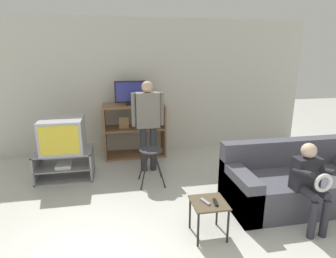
# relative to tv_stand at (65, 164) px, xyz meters

# --- Properties ---
(wall_back) EXTENTS (6.40, 0.06, 2.60)m
(wall_back) POSITION_rel_tv_stand_xyz_m (1.57, 1.13, 1.08)
(wall_back) COLOR beige
(wall_back) RESTS_ON ground_plane
(tv_stand) EXTENTS (0.88, 0.57, 0.45)m
(tv_stand) POSITION_rel_tv_stand_xyz_m (0.00, 0.00, 0.00)
(tv_stand) COLOR #939399
(tv_stand) RESTS_ON ground_plane
(television_main) EXTENTS (0.64, 0.61, 0.52)m
(television_main) POSITION_rel_tv_stand_xyz_m (0.01, 0.01, 0.49)
(television_main) COLOR #B2B2B7
(television_main) RESTS_ON tv_stand
(media_shelf) EXTENTS (1.15, 0.51, 1.01)m
(media_shelf) POSITION_rel_tv_stand_xyz_m (1.18, 0.80, 0.29)
(media_shelf) COLOR #8E6642
(media_shelf) RESTS_ON ground_plane
(television_flat) EXTENTS (0.62, 0.20, 0.44)m
(television_flat) POSITION_rel_tv_stand_xyz_m (1.15, 0.82, 1.00)
(television_flat) COLOR black
(television_flat) RESTS_ON media_shelf
(folding_stool) EXTENTS (0.39, 0.39, 0.56)m
(folding_stool) POSITION_rel_tv_stand_xyz_m (1.34, -0.49, 0.24)
(folding_stool) COLOR black
(folding_stool) RESTS_ON ground_plane
(snack_table) EXTENTS (0.37, 0.37, 0.41)m
(snack_table) POSITION_rel_tv_stand_xyz_m (1.79, -1.86, 0.12)
(snack_table) COLOR brown
(snack_table) RESTS_ON ground_plane
(remote_control_black) EXTENTS (0.06, 0.15, 0.02)m
(remote_control_black) POSITION_rel_tv_stand_xyz_m (1.85, -1.90, 0.19)
(remote_control_black) COLOR black
(remote_control_black) RESTS_ON snack_table
(remote_control_white) EXTENTS (0.08, 0.15, 0.02)m
(remote_control_white) POSITION_rel_tv_stand_xyz_m (1.74, -1.86, 0.19)
(remote_control_white) COLOR gray
(remote_control_white) RESTS_ON snack_table
(couch) EXTENTS (1.86, 0.88, 0.80)m
(couch) POSITION_rel_tv_stand_xyz_m (3.15, -1.39, 0.06)
(couch) COLOR #4C4C56
(couch) RESTS_ON ground_plane
(person_standing_adult) EXTENTS (0.53, 0.20, 1.53)m
(person_standing_adult) POSITION_rel_tv_stand_xyz_m (1.36, 0.03, 0.70)
(person_standing_adult) COLOR #2D2D33
(person_standing_adult) RESTS_ON ground_plane
(person_seated_child) EXTENTS (0.33, 0.43, 0.99)m
(person_seated_child) POSITION_rel_tv_stand_xyz_m (2.96, -1.90, 0.36)
(person_seated_child) COLOR #2D2D38
(person_seated_child) RESTS_ON ground_plane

